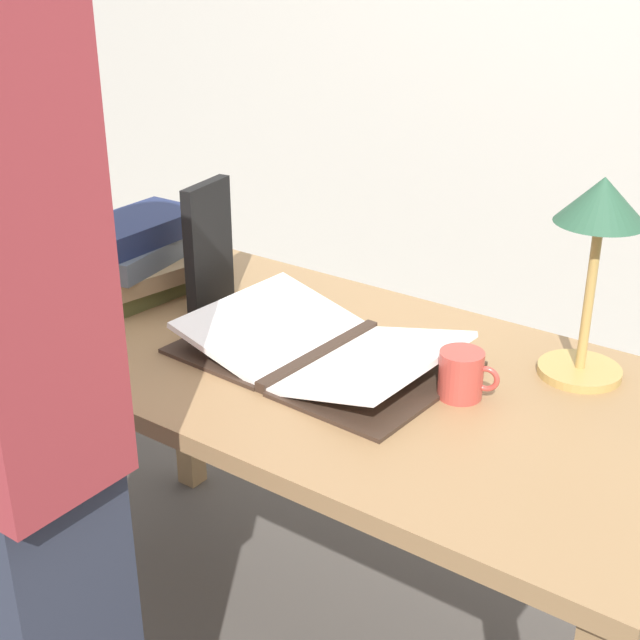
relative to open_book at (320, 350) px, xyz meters
name	(u,v)px	position (x,y,z in m)	size (l,w,h in m)	color
reading_desk	(318,399)	(-0.01, 0.01, -0.12)	(1.49, 0.73, 0.75)	#937047
open_book	(320,350)	(0.00, 0.00, 0.00)	(0.55, 0.38, 0.07)	#38281E
book_stack_tall	(139,256)	(-0.53, 0.04, 0.06)	(0.25, 0.32, 0.18)	brown
book_standing_upright	(209,247)	(-0.34, 0.07, 0.12)	(0.05, 0.15, 0.28)	black
reading_lamp	(598,231)	(0.43, 0.23, 0.26)	(0.16, 0.16, 0.38)	tan
coffee_mug	(462,375)	(0.29, 0.03, 0.02)	(0.11, 0.08, 0.09)	#B74238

